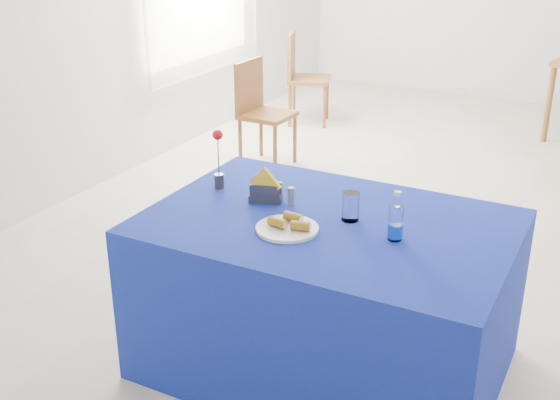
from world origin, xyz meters
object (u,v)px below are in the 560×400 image
Objects in this scene: chair_win_a at (259,105)px; chair_win_b at (301,72)px; plate at (287,229)px; blue_table at (326,295)px; water_bottle at (396,224)px.

chair_win_a is 0.98× the size of chair_win_b.
blue_table is (0.12, 0.18, -0.39)m from plate.
chair_win_b is at bearing 115.19° from plate.
blue_table is at bearing 171.80° from water_bottle.
water_bottle reaches higher than chair_win_a.
water_bottle is 0.24× the size of chair_win_a.
chair_win_a is (-1.67, 2.35, 0.13)m from blue_table.
water_bottle is at bearing -8.20° from blue_table.
chair_win_a is at bearing 121.58° from plate.
blue_table is at bearing -172.41° from chair_win_b.
chair_win_b reaches higher than chair_win_a.
chair_win_b is at bearing 117.73° from blue_table.
chair_win_b is (-0.23, 1.26, 0.01)m from chair_win_a.
chair_win_b is at bearing 12.41° from chair_win_a.
chair_win_b reaches higher than blue_table.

